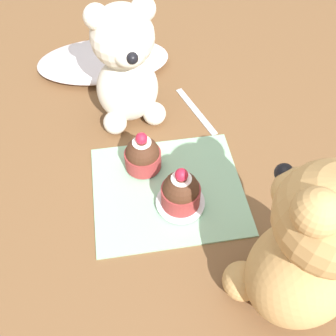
% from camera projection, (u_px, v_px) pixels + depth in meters
% --- Properties ---
extents(ground_plane, '(4.00, 4.00, 0.00)m').
position_uv_depth(ground_plane, '(168.00, 190.00, 0.62)').
color(ground_plane, brown).
extents(knitted_placemat, '(0.24, 0.21, 0.01)m').
position_uv_depth(knitted_placemat, '(168.00, 189.00, 0.62)').
color(knitted_placemat, '#8EBC99').
rests_on(knitted_placemat, ground_plane).
extents(tulle_cloth, '(0.27, 0.15, 0.03)m').
position_uv_depth(tulle_cloth, '(103.00, 60.00, 0.81)').
color(tulle_cloth, silver).
rests_on(tulle_cloth, ground_plane).
extents(teddy_bear_cream, '(0.12, 0.12, 0.22)m').
position_uv_depth(teddy_bear_cream, '(126.00, 67.00, 0.65)').
color(teddy_bear_cream, silver).
rests_on(teddy_bear_cream, ground_plane).
extents(teddy_bear_tan, '(0.17, 0.16, 0.26)m').
position_uv_depth(teddy_bear_tan, '(308.00, 252.00, 0.42)').
color(teddy_bear_tan, tan).
rests_on(teddy_bear_tan, ground_plane).
extents(cupcake_near_cream_bear, '(0.06, 0.06, 0.07)m').
position_uv_depth(cupcake_near_cream_bear, '(143.00, 155.00, 0.63)').
color(cupcake_near_cream_bear, '#993333').
rests_on(cupcake_near_cream_bear, knitted_placemat).
extents(saucer_plate, '(0.08, 0.08, 0.01)m').
position_uv_depth(saucer_plate, '(180.00, 202.00, 0.60)').
color(saucer_plate, silver).
rests_on(saucer_plate, knitted_placemat).
extents(cupcake_near_tan_bear, '(0.06, 0.06, 0.08)m').
position_uv_depth(cupcake_near_tan_bear, '(181.00, 191.00, 0.58)').
color(cupcake_near_tan_bear, '#993333').
rests_on(cupcake_near_tan_bear, saucer_plate).
extents(teaspoon, '(0.05, 0.13, 0.01)m').
position_uv_depth(teaspoon, '(196.00, 110.00, 0.74)').
color(teaspoon, silver).
rests_on(teaspoon, ground_plane).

